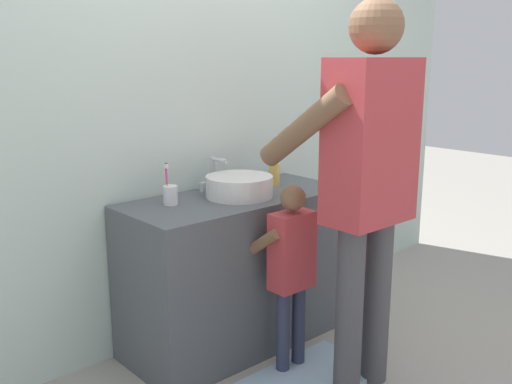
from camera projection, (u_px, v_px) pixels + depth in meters
name	position (u px, v px, depth m)	size (l,w,h in m)	color
ground_plane	(275.00, 360.00, 2.98)	(14.00, 14.00, 0.00)	#9E998E
back_wall	(198.00, 90.00, 3.12)	(4.40, 0.08, 2.70)	silver
vanity_cabinet	(238.00, 270.00, 3.10)	(1.23, 0.54, 0.82)	#4C5156
sink_basin	(239.00, 186.00, 2.98)	(0.35, 0.35, 0.11)	silver
faucet	(214.00, 175.00, 3.13)	(0.18, 0.14, 0.18)	#B7BABF
toothbrush_cup	(170.00, 194.00, 2.82)	(0.07, 0.07, 0.21)	silver
soap_bottle	(274.00, 174.00, 3.24)	(0.06, 0.06, 0.16)	gold
bath_mat	(311.00, 378.00, 2.80)	(0.64, 0.40, 0.02)	#99B7CC
child_toddler	(291.00, 262.00, 2.78)	(0.29, 0.29, 0.94)	#2D334C
adult_parent	(367.00, 167.00, 2.52)	(0.55, 0.57, 1.76)	#47474C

